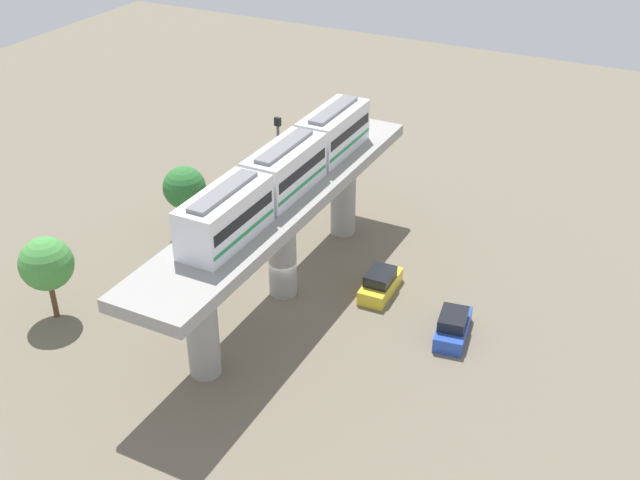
{
  "coord_description": "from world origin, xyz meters",
  "views": [
    {
      "loc": [
        -22.69,
        38.79,
        30.69
      ],
      "look_at": [
        -2.5,
        -0.63,
        4.51
      ],
      "focal_mm": 44.43,
      "sensor_mm": 36.0,
      "label": 1
    }
  ],
  "objects_px": {
    "parked_car_yellow": "(380,283)",
    "tree_near_viaduct": "(184,188)",
    "tree_mid_lot": "(46,264)",
    "train": "(285,169)",
    "parked_car_blue": "(453,326)",
    "signal_post": "(279,177)"
  },
  "relations": [
    {
      "from": "parked_car_blue",
      "to": "tree_near_viaduct",
      "type": "bearing_deg",
      "value": -16.74
    },
    {
      "from": "parked_car_yellow",
      "to": "tree_near_viaduct",
      "type": "height_order",
      "value": "tree_near_viaduct"
    },
    {
      "from": "parked_car_yellow",
      "to": "signal_post",
      "type": "height_order",
      "value": "signal_post"
    },
    {
      "from": "train",
      "to": "signal_post",
      "type": "relative_size",
      "value": 2.02
    },
    {
      "from": "train",
      "to": "tree_mid_lot",
      "type": "height_order",
      "value": "train"
    },
    {
      "from": "tree_near_viaduct",
      "to": "signal_post",
      "type": "bearing_deg",
      "value": -164.28
    },
    {
      "from": "parked_car_yellow",
      "to": "signal_post",
      "type": "bearing_deg",
      "value": -18.47
    },
    {
      "from": "tree_near_viaduct",
      "to": "train",
      "type": "bearing_deg",
      "value": 163.72
    },
    {
      "from": "parked_car_yellow",
      "to": "signal_post",
      "type": "relative_size",
      "value": 0.42
    },
    {
      "from": "parked_car_blue",
      "to": "tree_mid_lot",
      "type": "distance_m",
      "value": 25.92
    },
    {
      "from": "train",
      "to": "tree_near_viaduct",
      "type": "height_order",
      "value": "train"
    },
    {
      "from": "train",
      "to": "parked_car_blue",
      "type": "relative_size",
      "value": 4.63
    },
    {
      "from": "parked_car_yellow",
      "to": "tree_mid_lot",
      "type": "xyz_separation_m",
      "value": [
        17.78,
        12.18,
        3.29
      ]
    },
    {
      "from": "parked_car_blue",
      "to": "tree_mid_lot",
      "type": "relative_size",
      "value": 0.76
    },
    {
      "from": "parked_car_yellow",
      "to": "tree_near_viaduct",
      "type": "bearing_deg",
      "value": -4.81
    },
    {
      "from": "tree_mid_lot",
      "to": "train",
      "type": "bearing_deg",
      "value": -140.46
    },
    {
      "from": "train",
      "to": "parked_car_blue",
      "type": "height_order",
      "value": "train"
    },
    {
      "from": "train",
      "to": "signal_post",
      "type": "xyz_separation_m",
      "value": [
        3.4,
        -5.06,
        -3.47
      ]
    },
    {
      "from": "tree_near_viaduct",
      "to": "tree_mid_lot",
      "type": "distance_m",
      "value": 12.94
    },
    {
      "from": "signal_post",
      "to": "parked_car_blue",
      "type": "bearing_deg",
      "value": 161.68
    },
    {
      "from": "parked_car_yellow",
      "to": "tree_mid_lot",
      "type": "bearing_deg",
      "value": 31.99
    },
    {
      "from": "train",
      "to": "parked_car_yellow",
      "type": "relative_size",
      "value": 4.8
    }
  ]
}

